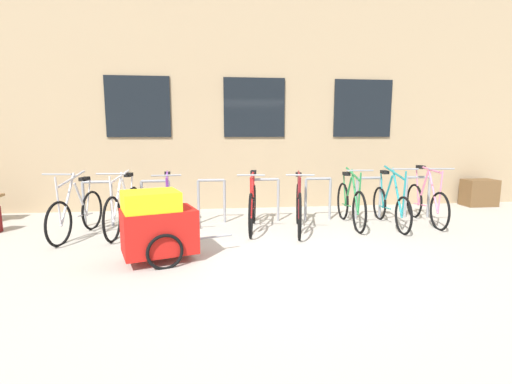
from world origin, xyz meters
TOP-DOWN VIEW (x-y plane):
  - ground_plane at (0.00, 0.00)m, footprint 42.00×42.00m
  - storefront_building at (0.00, 6.10)m, footprint 28.00×5.85m
  - bike_rack at (0.06, 1.90)m, footprint 6.52×0.05m
  - bicycle_red at (-0.24, 1.37)m, footprint 0.45×1.72m
  - bicycle_green at (1.53, 1.44)m, footprint 0.44×1.74m
  - bicycle_maroon at (0.53, 1.20)m, footprint 0.52×1.80m
  - bicycle_pink at (2.98, 1.45)m, footprint 0.44×1.67m
  - bicycle_teal at (2.22, 1.31)m, footprint 0.44×1.73m
  - bicycle_silver at (-3.07, 1.23)m, footprint 0.47×1.64m
  - bicycle_purple at (-1.65, 1.31)m, footprint 0.44×1.72m
  - bicycle_white at (-2.38, 1.40)m, footprint 0.44×1.74m
  - bike_trailer at (-1.63, -0.12)m, footprint 1.48×0.85m
  - planter_box at (5.11, 2.85)m, footprint 0.70×0.44m

SIDE VIEW (x-z plane):
  - ground_plane at x=0.00m, z-range 0.00..0.00m
  - planter_box at x=5.11m, z-range 0.00..0.60m
  - bicycle_purple at x=-1.65m, z-range -0.15..0.89m
  - bicycle_teal at x=2.22m, z-range -0.18..0.92m
  - bicycle_silver at x=-3.07m, z-range -0.16..0.91m
  - bicycle_pink at x=2.98m, z-range -0.16..0.92m
  - bicycle_green at x=1.53m, z-range -0.14..0.92m
  - bicycle_white at x=-2.38m, z-range -0.14..0.92m
  - bicycle_red at x=-0.24m, z-range -0.12..0.90m
  - bicycle_maroon at x=0.53m, z-range -0.12..0.91m
  - bike_trailer at x=-1.63m, z-range 0.01..0.94m
  - bike_rack at x=0.06m, z-range 0.08..0.89m
  - storefront_building at x=0.00m, z-range 0.00..6.40m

